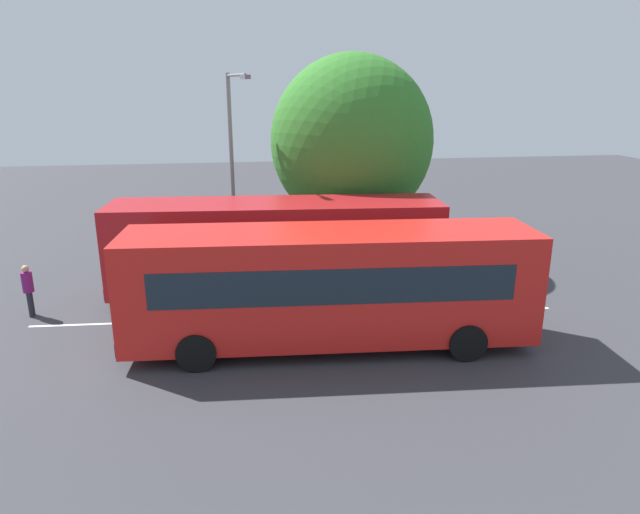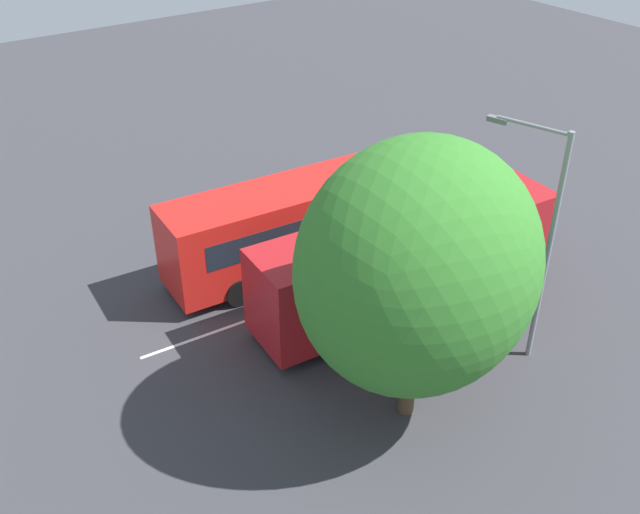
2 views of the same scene
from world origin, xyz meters
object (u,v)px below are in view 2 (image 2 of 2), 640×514
Objects in this scene: pedestrian at (546,209)px; street_lamp at (543,233)px; bus_center_left at (311,218)px; depot_tree at (418,268)px; bus_far_left at (409,259)px.

street_lamp is (-6.27, -4.51, 3.21)m from pedestrian.
bus_center_left is 8.62m from depot_tree.
street_lamp is (1.26, -3.89, 2.41)m from bus_far_left.
street_lamp is at bearing -1.11° from depot_tree.
bus_far_left is 5.81m from depot_tree.
bus_center_left is (-1.08, 4.00, 0.00)m from bus_far_left.
bus_far_left is 1.00× the size of bus_center_left.
pedestrian is 0.20× the size of depot_tree.
street_lamp is at bearing -69.59° from bus_center_left.
bus_center_left is 1.35× the size of depot_tree.
bus_center_left is at bearing -0.38° from street_lamp.
bus_center_left is at bearing -24.69° from pedestrian.
depot_tree reaches higher than street_lamp.
depot_tree reaches higher than bus_center_left.
pedestrian is (7.53, 0.62, -0.80)m from bus_far_left.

